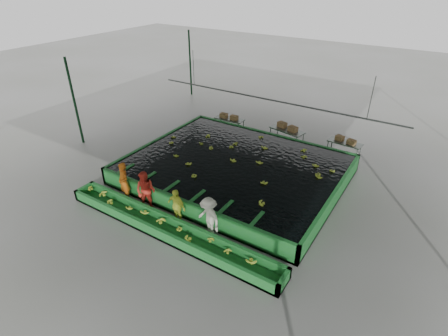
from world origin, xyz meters
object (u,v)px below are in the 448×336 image
Objects in this scene: worker_b at (146,191)px; worker_d at (209,218)px; packing_table_left at (229,125)px; sorting_trough at (168,229)px; worker_a at (124,182)px; box_stack_left at (229,118)px; box_stack_mid at (287,129)px; packing_table_right at (344,149)px; box_stack_right at (345,142)px; worker_c at (176,206)px; packing_table_mid at (286,137)px; flotation_tank at (235,169)px.

worker_b is 3.24m from worker_d.
worker_b is 9.07m from packing_table_left.
sorting_trough is 5.50× the size of worker_b.
worker_a is 1.52× the size of box_stack_left.
box_stack_mid is (-0.83, 9.21, 0.06)m from worker_d.
worker_d is 9.83m from packing_table_right.
sorting_trough is 3.30m from worker_a.
box_stack_left is 7.15m from box_stack_right.
worker_a is at bearing -163.16° from worker_d.
packing_table_right is at bearing 4.45° from packing_table_left.
worker_c reaches higher than packing_table_mid.
worker_b is at bearing -174.30° from worker_c.
packing_table_right is at bearing 92.28° from worker_d.
worker_d is 9.18m from packing_table_mid.
worker_c is 0.90× the size of worker_d.
packing_table_right is (4.05, 9.50, -0.38)m from worker_c.
packing_table_left is 3.83m from packing_table_mid.
worker_d is at bearing 29.36° from sorting_trough.
box_stack_left reaches higher than sorting_trough.
worker_d reaches higher than packing_table_right.
worker_b is at bearing 16.77° from worker_a.
worker_a is 11.84m from box_stack_right.
worker_c is at bearing 16.77° from worker_a.
worker_b is (-1.82, 0.80, 0.66)m from sorting_trough.
packing_table_right is 1.49× the size of box_stack_left.
worker_d is 9.24m from box_stack_mid.
box_stack_mid is at bearing 4.25° from box_stack_left.
worker_b is at bearing -112.93° from flotation_tank.
packing_table_mid reaches higher than flotation_tank.
worker_a reaches higher than box_stack_mid.
sorting_trough is at bearing 2.41° from worker_a.
worker_b is (-1.82, -4.30, 0.46)m from flotation_tank.
worker_c is at bearing -92.20° from flotation_tank.
worker_d is 0.97× the size of packing_table_right.
packing_table_mid is at bearing -68.82° from box_stack_mid.
box_stack_mid is at bearing 83.14° from flotation_tank.
packing_table_mid is at bearing 84.48° from worker_a.
packing_table_left is at bearing 114.47° from worker_c.
worker_d is at bearing -71.70° from flotation_tank.
worker_d reaches higher than flotation_tank.
packing_table_left is at bearing -175.55° from packing_table_right.
worker_b is 1.66m from worker_c.
box_stack_mid is at bearing 111.18° from packing_table_mid.
worker_c is 1.29× the size of box_stack_left.
packing_table_left is at bearing -176.12° from box_stack_mid.
packing_table_left is 1.39× the size of box_stack_mid.
box_stack_right is at bearing 4.74° from packing_table_left.
box_stack_mid reaches higher than box_stack_right.
flotation_tank is at bearing 125.13° from worker_d.
box_stack_mid is 1.16× the size of box_stack_right.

